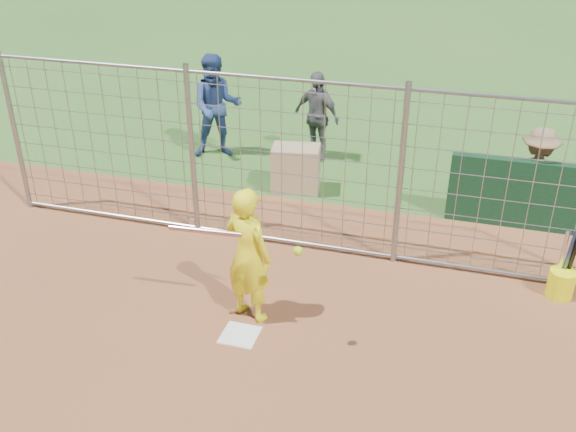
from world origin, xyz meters
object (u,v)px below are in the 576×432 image
(bystander_a, at_px, (217,106))
(bystander_b, at_px, (316,116))
(bucket_with_bats, at_px, (562,280))
(equipment_bin, at_px, (296,169))
(batter, at_px, (248,255))
(bystander_c, at_px, (535,177))

(bystander_a, bearing_deg, bystander_b, -9.43)
(bucket_with_bats, bearing_deg, equipment_bin, 153.09)
(bystander_b, xyz_separation_m, bucket_with_bats, (4.18, -3.62, -0.61))
(bystander_b, distance_m, bucket_with_bats, 5.56)
(batter, height_order, bystander_c, batter)
(equipment_bin, bearing_deg, bystander_c, -11.14)
(bystander_a, height_order, equipment_bin, bystander_a)
(bystander_c, bearing_deg, equipment_bin, 6.62)
(equipment_bin, height_order, bucket_with_bats, bucket_with_bats)
(batter, height_order, bystander_b, batter)
(bystander_c, distance_m, bucket_with_bats, 2.10)
(batter, relative_size, bystander_b, 1.02)
(batter, distance_m, bucket_with_bats, 4.06)
(bystander_c, relative_size, equipment_bin, 1.96)
(bystander_b, bearing_deg, equipment_bin, -65.26)
(batter, distance_m, equipment_bin, 3.70)
(bystander_a, distance_m, bystander_b, 1.90)
(batter, xyz_separation_m, equipment_bin, (-0.45, 3.64, -0.47))
(bystander_a, height_order, bystander_b, bystander_a)
(bystander_a, distance_m, bystander_c, 5.84)
(bystander_a, xyz_separation_m, equipment_bin, (1.88, -1.11, -0.59))
(bystander_a, bearing_deg, bucket_with_bats, -49.52)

